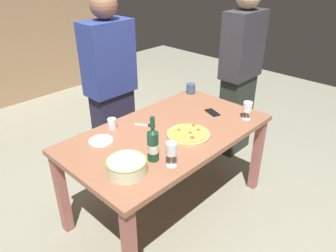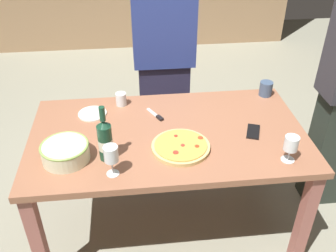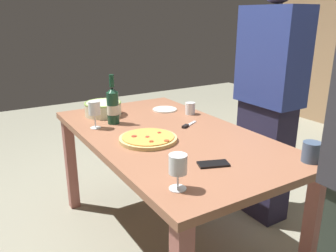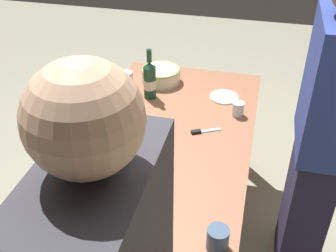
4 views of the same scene
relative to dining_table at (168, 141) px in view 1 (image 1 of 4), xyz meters
The scene contains 14 objects.
ground_plane 0.66m from the dining_table, ahead, with size 8.00×8.00×0.00m, color gray.
dining_table is the anchor object (origin of this frame).
pizza 0.20m from the dining_table, 71.98° to the right, with size 0.32×0.32×0.03m.
serving_bowl 0.61m from the dining_table, 161.71° to the right, with size 0.25×0.25×0.09m.
wine_bottle 0.45m from the dining_table, 150.29° to the right, with size 0.08×0.08×0.32m.
wine_glass_near_pizza 0.71m from the dining_table, 28.14° to the right, with size 0.07×0.07×0.15m.
wine_glass_by_bottle 0.51m from the dining_table, 133.51° to the right, with size 0.07×0.07×0.17m.
cup_amber 0.80m from the dining_table, 27.55° to the left, with size 0.09×0.09×0.10m, color #3F5471.
cup_ceramic 0.46m from the dining_table, 127.71° to the left, with size 0.07×0.07×0.08m, color white.
side_plate 0.52m from the dining_table, 151.26° to the left, with size 0.18×0.18×0.01m, color white.
cell_phone 0.51m from the dining_table, ahead, with size 0.07×0.14×0.01m, color black.
pizza_knife 0.21m from the dining_table, 105.88° to the left, with size 0.10×0.16×0.02m.
person_host 0.80m from the dining_table, 86.09° to the left, with size 0.44×0.24×1.71m.
person_guest_left 1.22m from the dining_table, ahead, with size 0.44×0.24×1.73m.
Camera 1 is at (-1.56, -1.49, 1.95)m, focal length 34.30 mm.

